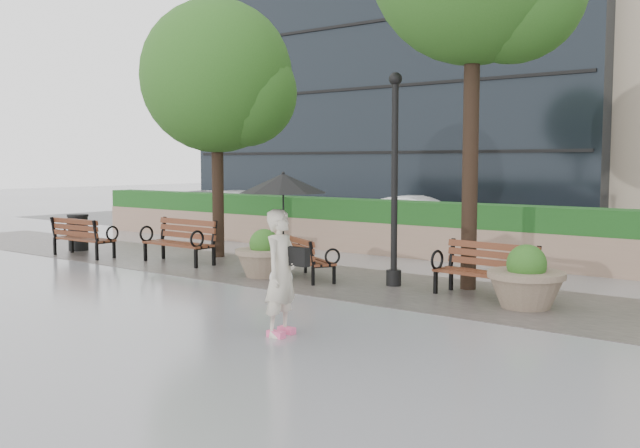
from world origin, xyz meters
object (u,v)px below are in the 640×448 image
Objects in this scene: lamppost at (394,193)px; car_left at (247,210)px; trash_bin at (78,234)px; bench_3 at (485,282)px; car_right at (419,218)px; bench_0 at (84,245)px; planter_right at (526,283)px; planter_left at (264,258)px; pedestrian at (282,238)px; bench_1 at (179,251)px; bench_2 at (309,267)px.

car_left is at bearing 147.23° from lamppost.
trash_bin is 7.13m from car_left.
bench_3 is 9.15m from car_right.
lamppost is at bearing 3.62° from trash_bin.
planter_right reaches higher than bench_0.
car_left is at bearing 136.06° from planter_left.
car_right is 12.22m from pedestrian.
trash_bin is 10.79m from pedestrian.
car_left is at bearing 124.56° from bench_1.
bench_2 is 0.95m from planter_left.
planter_right is at bearing -16.31° from bench_3.
bench_1 is 8.14m from planter_right.
lamppost is at bearing -165.67° from car_right.
car_right is at bearing 130.00° from planter_right.
car_right reaches higher than bench_1.
trash_bin is at bearing 62.33° from pedestrian.
planter_left is (-0.88, -0.33, 0.13)m from bench_2.
bench_1 is 0.41× the size of car_left.
trash_bin is 0.23× the size of car_right.
bench_3 is at bearing 2.66° from trash_bin.
bench_0 is 9.53m from car_right.
bench_1 is 1.15× the size of bench_2.
bench_1 is 3.89m from trash_bin.
pedestrian is (10.95, -10.61, 0.65)m from car_left.
bench_2 is 7.58m from trash_bin.
bench_0 is at bearing -175.04° from planter_left.
bench_2 is at bearing -178.29° from car_right.
bench_2 is 1.41× the size of planter_left.
pedestrian reaches higher than planter_left.
planter_right is (0.87, -0.35, 0.12)m from bench_3.
planter_left is 3.02m from lamppost.
bench_3 is 0.46× the size of lamppost.
trash_bin is (-12.03, -0.17, 0.05)m from planter_right.
bench_2 is at bearing -175.05° from bench_0.
bench_3 is 0.84× the size of pedestrian.
pedestrian is at bearing -19.13° from trash_bin.
car_left is 1.17× the size of car_right.
planter_left is 5.34m from planter_right.
car_right is (1.74, 7.74, 0.35)m from bench_1.
car_left reaches higher than car_right.
pedestrian is (4.53, -11.33, 0.66)m from car_right.
car_right is (4.47, 8.41, 0.36)m from bench_0.
car_left is 2.13× the size of pedestrian.
bench_2 is at bearing 3.08° from bench_1.
planter_right reaches higher than bench_1.
planter_left is 0.96× the size of planter_right.
lamppost is at bearing -138.36° from bench_2.
bench_2 is 4.45m from planter_right.
bench_0 is at bearing 36.02° from bench_2.
lamppost is (2.61, 0.72, 1.35)m from planter_left.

